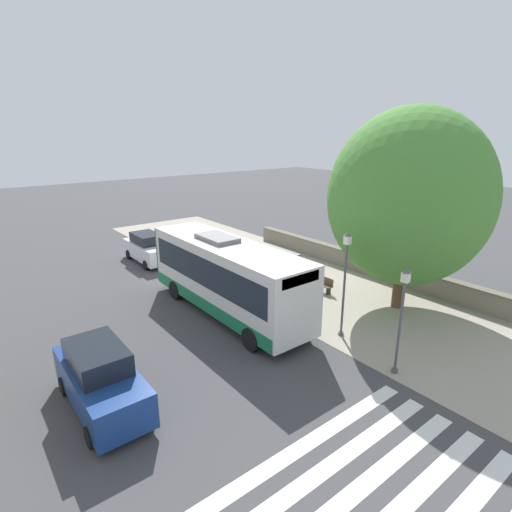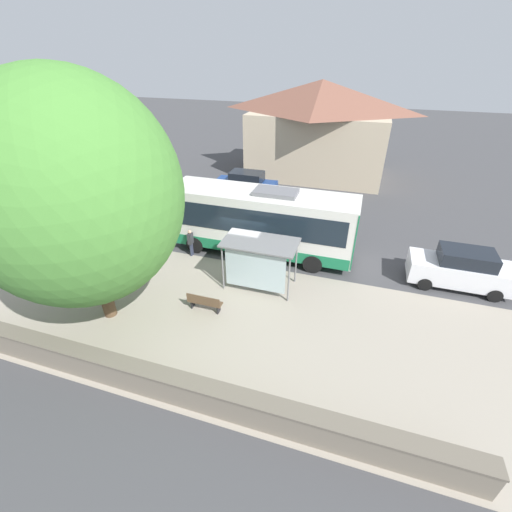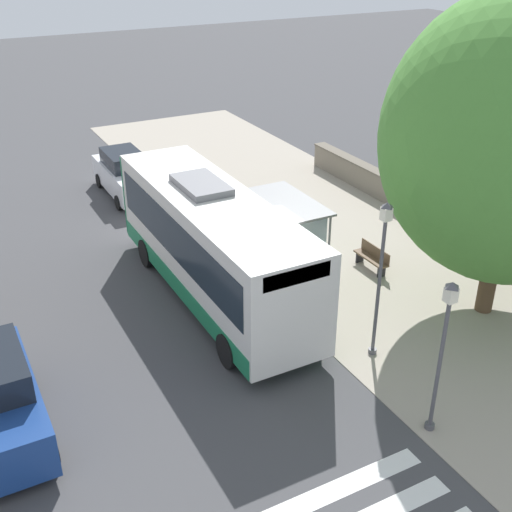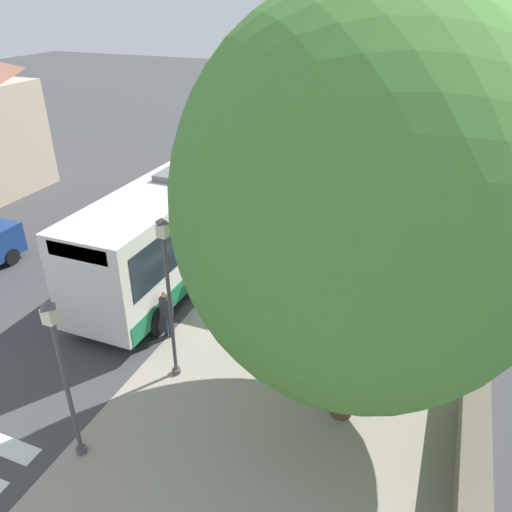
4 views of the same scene
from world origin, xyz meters
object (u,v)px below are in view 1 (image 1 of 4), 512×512
bus_shelter (268,256)px  parked_car_behind_bus (148,248)px  street_lamp_far (401,313)px  shade_tree (408,198)px  street_lamp_near (345,277)px  bus (227,276)px  parked_car_far_lane (101,379)px  pedestrian (302,311)px  bench (321,283)px

bus_shelter → parked_car_behind_bus: size_ratio=0.76×
street_lamp_far → shade_tree: (-5.20, -3.37, 3.16)m
street_lamp_near → parked_car_behind_bus: size_ratio=1.02×
street_lamp_near → bus: bearing=-62.0°
bus_shelter → parked_car_far_lane: 11.36m
street_lamp_near → street_lamp_far: (0.66, 3.14, -0.31)m
parked_car_behind_bus → bus: bearing=88.5°
bus_shelter → pedestrian: bus_shelter is taller
street_lamp_near → parked_car_far_lane: bearing=-9.3°
parked_car_behind_bus → shade_tree: bearing=115.0°
street_lamp_near → parked_car_behind_bus: 15.35m
shade_tree → pedestrian: bearing=-11.7°
bus_shelter → street_lamp_far: (1.33, 9.00, 0.36)m
shade_tree → parked_car_far_lane: (14.35, -1.38, -4.56)m
bus_shelter → bus: bearing=14.5°
pedestrian → parked_car_far_lane: parked_car_far_lane is taller
street_lamp_near → shade_tree: (-4.54, -0.22, 2.85)m
bench → parked_car_far_lane: bearing=10.9°
bus → bench: 5.98m
bus → bus_shelter: size_ratio=2.91×
bus → parked_car_behind_bus: 10.12m
street_lamp_far → bus: bearing=-76.2°
parked_car_far_lane → shade_tree: bearing=174.5°
street_lamp_near → bench: bearing=-126.8°
bus → street_lamp_far: street_lamp_far is taller
street_lamp_near → parked_car_behind_bus: street_lamp_near is taller
pedestrian → parked_car_behind_bus: parked_car_behind_bus is taller
bus → bus_shelter: bearing=-165.5°
bench → street_lamp_far: 8.36m
pedestrian → parked_car_far_lane: 8.76m
pedestrian → street_lamp_near: street_lamp_near is taller
parked_car_behind_bus → parked_car_far_lane: size_ratio=0.99×
bench → parked_car_behind_bus: 12.26m
bus → street_lamp_far: size_ratio=2.46×
bus_shelter → pedestrian: 4.93m
bus → street_lamp_near: bearing=118.0°
street_lamp_near → parked_car_behind_bus: bearing=-81.0°
bus → bench: bearing=171.0°
parked_car_behind_bus → bench: bearing=116.4°
pedestrian → parked_car_behind_bus: 13.74m
street_lamp_far → shade_tree: shade_tree is taller
bus → street_lamp_near: street_lamp_near is taller
bench → parked_car_behind_bus: bearing=-63.6°
bus_shelter → shade_tree: shade_tree is taller
bus → parked_car_far_lane: 7.97m
bus_shelter → shade_tree: (-3.87, 5.63, 3.52)m
bench → parked_car_far_lane: parked_car_far_lane is taller
street_lamp_near → shade_tree: 5.37m
bus → bench: size_ratio=6.45×
bus_shelter → street_lamp_far: size_ratio=0.84×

